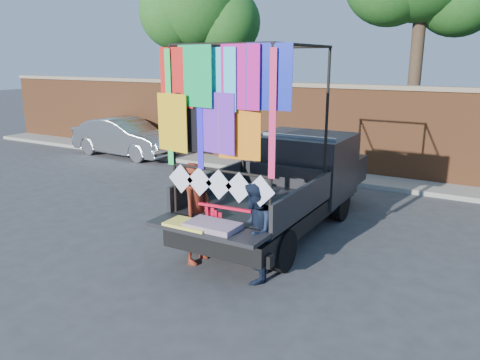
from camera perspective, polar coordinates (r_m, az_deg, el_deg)
The scene contains 9 objects.
ground at distance 7.89m, azimuth 0.22°, elevation -10.18°, with size 90.00×90.00×0.00m, color #38383A.
brick_wall at distance 13.82m, azimuth 14.99°, elevation 5.85°, with size 30.00×0.45×2.61m.
curb at distance 13.40m, azimuth 13.82°, elevation 0.14°, with size 30.00×1.20×0.12m, color gray.
tree_left at distance 17.60m, azimuth -5.14°, elevation 20.43°, with size 4.20×3.30×7.05m.
pickup_truck at distance 9.61m, azimuth 6.39°, elevation -0.06°, with size 2.23×5.60×3.53m.
sedan at distance 16.79m, azimuth -13.80°, elevation 5.10°, with size 1.40×4.01×1.32m, color #AEB1B5.
woman at distance 7.73m, azimuth -5.30°, elevation -4.05°, with size 0.61×0.40×1.69m, color maroon.
man at distance 7.05m, azimuth 1.81°, elevation -6.38°, with size 0.76×0.59×1.56m, color #141D32.
streamer_bundle at distance 7.40m, azimuth -2.65°, elevation -4.64°, with size 0.93×0.11×0.64m.
Camera 1 is at (3.58, -6.20, 3.30)m, focal length 35.00 mm.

